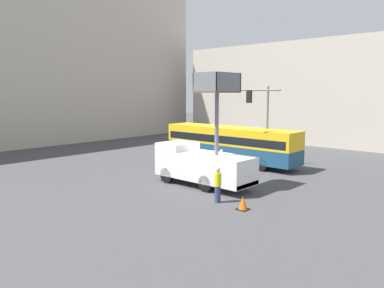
# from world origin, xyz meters

# --- Properties ---
(ground_plane) EXTENTS (120.00, 120.00, 0.00)m
(ground_plane) POSITION_xyz_m (0.00, 0.00, 0.00)
(ground_plane) COLOR #424244
(building_backdrop_far) EXTENTS (44.00, 10.00, 19.01)m
(building_backdrop_far) POSITION_xyz_m (0.00, 27.50, 9.50)
(building_backdrop_far) COLOR #BCB2A3
(building_backdrop_far) RESTS_ON ground_plane
(building_backdrop_side) EXTENTS (10.00, 28.00, 11.41)m
(building_backdrop_side) POSITION_xyz_m (24.71, 5.01, 5.70)
(building_backdrop_side) COLOR #BCB2A3
(building_backdrop_side) RESTS_ON ground_plane
(utility_truck) EXTENTS (2.36, 6.54, 6.90)m
(utility_truck) POSITION_xyz_m (-1.34, -0.85, 1.50)
(utility_truck) COLOR white
(utility_truck) RESTS_ON ground_plane
(city_bus) EXTENTS (2.44, 11.92, 2.96)m
(city_bus) POSITION_xyz_m (5.94, 2.44, 1.74)
(city_bus) COLOR navy
(city_bus) RESTS_ON ground_plane
(traffic_light_pole) EXTENTS (3.57, 3.32, 6.24)m
(traffic_light_pole) POSITION_xyz_m (5.84, -0.54, 4.21)
(traffic_light_pole) COLOR slate
(traffic_light_pole) RESTS_ON ground_plane
(road_worker_near_truck) EXTENTS (0.38, 0.38, 1.93)m
(road_worker_near_truck) POSITION_xyz_m (-3.54, -3.83, 0.98)
(road_worker_near_truck) COLOR navy
(road_worker_near_truck) RESTS_ON ground_plane
(road_worker_directing) EXTENTS (0.38, 0.38, 1.77)m
(road_worker_directing) POSITION_xyz_m (2.09, 0.31, 0.88)
(road_worker_directing) COLOR navy
(road_worker_directing) RESTS_ON ground_plane
(traffic_cone_near_truck) EXTENTS (0.58, 0.58, 0.67)m
(traffic_cone_near_truck) POSITION_xyz_m (-3.65, -5.52, 0.31)
(traffic_cone_near_truck) COLOR black
(traffic_cone_near_truck) RESTS_ON ground_plane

